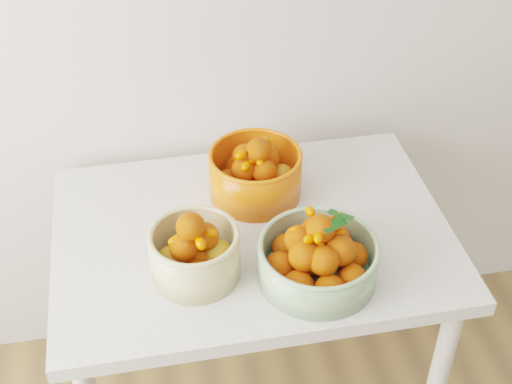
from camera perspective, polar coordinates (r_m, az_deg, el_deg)
table at (r=1.88m, az=-0.30°, el=-5.23°), size 1.00×0.70×0.75m
bowl_cream at (r=1.66m, az=-4.92°, el=-4.80°), size 0.24×0.24×0.18m
bowl_green at (r=1.65m, az=4.97°, el=-5.25°), size 0.34×0.34×0.18m
bowl_orange at (r=1.88m, az=-0.06°, el=1.56°), size 0.26×0.26×0.18m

